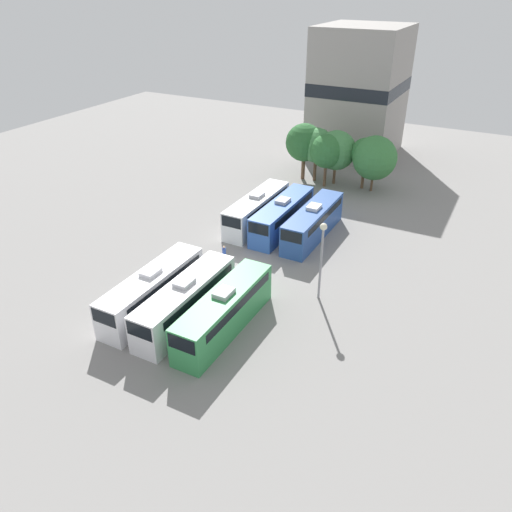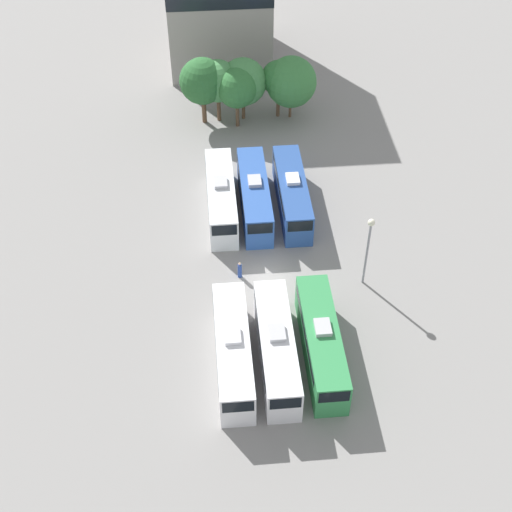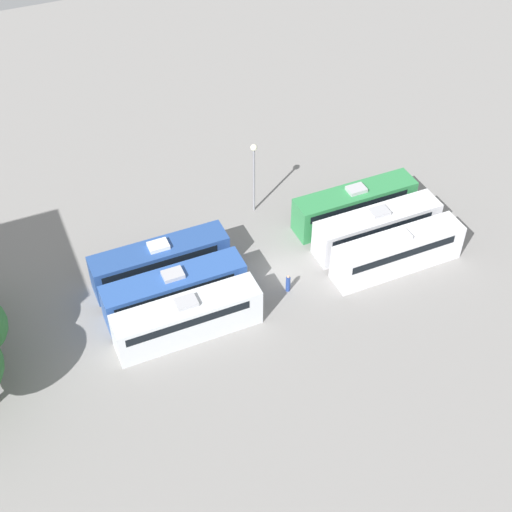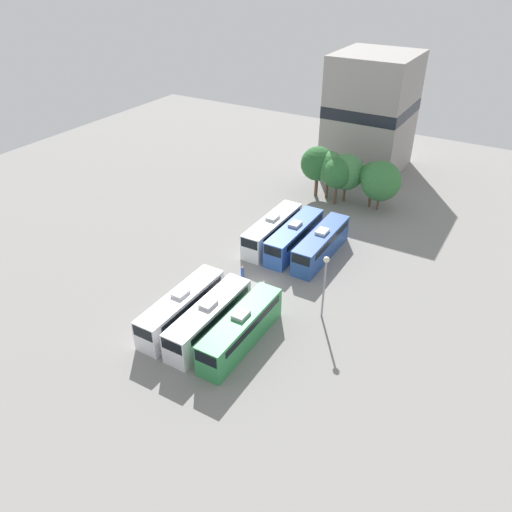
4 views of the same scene
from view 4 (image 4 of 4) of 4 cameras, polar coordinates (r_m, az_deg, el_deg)
name	(u,v)px [view 4 (image 4 of 4)]	position (r m, az deg, el deg)	size (l,w,h in m)	color
ground_plane	(258,285)	(55.11, 0.26, -3.36)	(120.12, 120.12, 0.00)	gray
bus_0	(182,307)	(49.66, -8.45, -5.75)	(2.56, 11.19, 3.61)	white
bus_1	(209,318)	(48.02, -5.34, -7.02)	(2.56, 11.19, 3.61)	silver
bus_2	(241,328)	(46.64, -1.69, -8.26)	(2.56, 11.19, 3.61)	#338C4C
bus_3	(273,229)	(62.21, 1.90, 3.07)	(2.56, 11.19, 3.61)	silver
bus_4	(295,236)	(60.93, 4.45, 2.31)	(2.56, 11.19, 3.61)	#2D56A8
bus_5	(321,243)	(59.70, 7.47, 1.44)	(2.56, 11.19, 3.61)	#284C93
worker_person	(242,273)	(55.76, -1.56, -1.94)	(0.36, 0.36, 1.67)	navy
light_pole	(325,276)	(48.37, 7.89, -2.32)	(0.60, 0.60, 7.10)	gray
tree_0	(318,164)	(73.71, 7.07, 10.42)	(4.94, 4.94, 7.51)	brown
tree_1	(329,167)	(73.41, 8.30, 10.07)	(4.49, 4.49, 7.08)	brown
tree_2	(338,173)	(71.66, 9.30, 9.30)	(4.28, 4.28, 6.84)	brown
tree_3	(346,172)	(72.75, 10.30, 9.42)	(5.08, 5.08, 7.06)	brown
tree_4	(373,176)	(71.69, 13.21, 8.90)	(3.76, 3.76, 6.62)	brown
tree_5	(381,181)	(71.22, 14.10, 8.31)	(5.50, 5.50, 7.11)	brown
depot_building	(371,113)	(84.26, 13.02, 15.65)	(11.87, 13.00, 18.22)	gray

